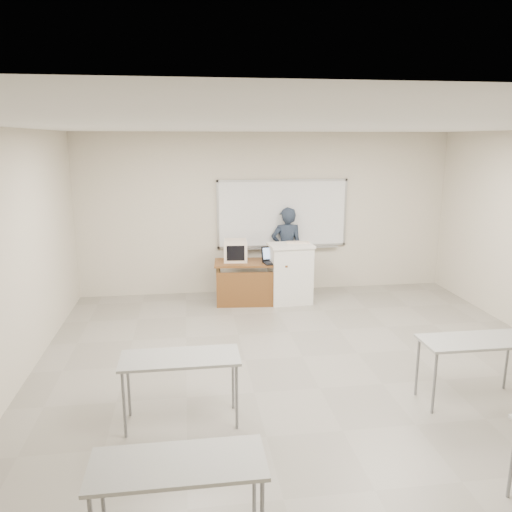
{
  "coord_description": "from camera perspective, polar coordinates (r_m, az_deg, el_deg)",
  "views": [
    {
      "loc": [
        -1.48,
        -5.21,
        2.86
      ],
      "look_at": [
        -0.45,
        2.2,
        1.11
      ],
      "focal_mm": 35.0,
      "sensor_mm": 36.0,
      "label": 1
    }
  ],
  "objects": [
    {
      "name": "floor",
      "position": [
        6.13,
        7.28,
        -14.81
      ],
      "size": [
        7.0,
        8.0,
        0.01
      ],
      "primitive_type": "cube",
      "color": "gray",
      "rests_on": "ground"
    },
    {
      "name": "whiteboard",
      "position": [
        9.45,
        3.05,
        4.76
      ],
      "size": [
        2.48,
        0.1,
        1.31
      ],
      "color": "white",
      "rests_on": "floor"
    },
    {
      "name": "student_desks",
      "position": [
        4.68,
        11.96,
        -15.03
      ],
      "size": [
        4.4,
        2.2,
        0.73
      ],
      "color": "#979893",
      "rests_on": "floor"
    },
    {
      "name": "instructor_desk",
      "position": [
        8.79,
        -0.56,
        -2.29
      ],
      "size": [
        1.26,
        0.63,
        0.75
      ],
      "rotation": [
        0.0,
        0.0,
        -0.09
      ],
      "color": "brown",
      "rests_on": "floor"
    },
    {
      "name": "podium",
      "position": [
        8.91,
        3.93,
        -1.99
      ],
      "size": [
        0.76,
        0.55,
        1.07
      ],
      "rotation": [
        0.0,
        0.0,
        0.07
      ],
      "color": "white",
      "rests_on": "floor"
    },
    {
      "name": "crt_monitor",
      "position": [
        8.89,
        -2.35,
        0.64
      ],
      "size": [
        0.41,
        0.46,
        0.39
      ],
      "rotation": [
        0.0,
        0.0,
        -0.08
      ],
      "color": "beige",
      "rests_on": "instructor_desk"
    },
    {
      "name": "laptop",
      "position": [
        8.77,
        2.04,
        -0.37
      ],
      "size": [
        0.37,
        0.34,
        0.27
      ],
      "rotation": [
        0.0,
        0.0,
        0.16
      ],
      "color": "black",
      "rests_on": "instructor_desk"
    },
    {
      "name": "mouse",
      "position": [
        8.97,
        2.8,
        -0.35
      ],
      "size": [
        0.09,
        0.06,
        0.04
      ],
      "primitive_type": "ellipsoid",
      "rotation": [
        0.0,
        0.0,
        0.0
      ],
      "color": "#A7A8AE",
      "rests_on": "instructor_desk"
    },
    {
      "name": "keyboard",
      "position": [
        8.89,
        4.83,
        1.55
      ],
      "size": [
        0.43,
        0.22,
        0.02
      ],
      "primitive_type": "cube",
      "rotation": [
        0.0,
        0.0,
        -0.21
      ],
      "color": "beige",
      "rests_on": "podium"
    },
    {
      "name": "presenter",
      "position": [
        9.51,
        3.51,
        0.73
      ],
      "size": [
        0.6,
        0.4,
        1.63
      ],
      "primitive_type": "imported",
      "rotation": [
        0.0,
        0.0,
        3.13
      ],
      "color": "black",
      "rests_on": "floor"
    }
  ]
}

